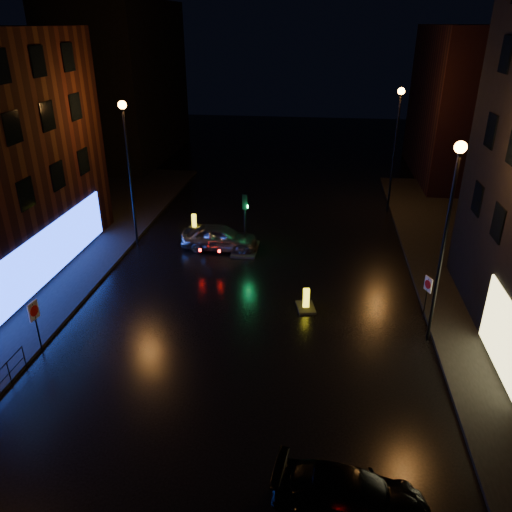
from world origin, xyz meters
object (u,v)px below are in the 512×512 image
at_px(dark_sedan, 351,496).
at_px(road_sign_right, 428,288).
at_px(bollard_near, 306,304).
at_px(road_sign_left, 35,315).
at_px(silver_hatchback, 219,237).
at_px(traffic_signal, 245,242).
at_px(bollard_far, 194,225).

distance_m(dark_sedan, road_sign_right, 11.12).
bearing_deg(bollard_near, road_sign_left, -168.34).
xyz_separation_m(silver_hatchback, road_sign_left, (-5.16, -10.97, 1.00)).
relative_size(traffic_signal, bollard_far, 2.86).
height_order(traffic_signal, bollard_near, traffic_signal).
distance_m(dark_sedan, bollard_far, 21.79).
bearing_deg(road_sign_right, road_sign_left, -8.30).
xyz_separation_m(dark_sedan, road_sign_left, (-12.12, 5.77, 1.13)).
relative_size(traffic_signal, road_sign_left, 1.48).
distance_m(bollard_far, road_sign_left, 14.33).
height_order(traffic_signal, silver_hatchback, traffic_signal).
height_order(traffic_signal, dark_sedan, traffic_signal).
height_order(dark_sedan, road_sign_right, road_sign_right).
distance_m(traffic_signal, road_sign_right, 11.12).
distance_m(traffic_signal, bollard_far, 4.84).
bearing_deg(road_sign_right, traffic_signal, -59.51).
bearing_deg(road_sign_left, dark_sedan, -18.17).
bearing_deg(road_sign_left, traffic_signal, 65.92).
relative_size(bollard_far, road_sign_right, 0.58).
distance_m(traffic_signal, bollard_near, 7.24).
distance_m(silver_hatchback, road_sign_left, 12.16).
xyz_separation_m(traffic_signal, bollard_far, (-3.81, 2.98, -0.29)).
xyz_separation_m(silver_hatchback, dark_sedan, (6.96, -16.74, -0.13)).
height_order(bollard_far, road_sign_right, road_sign_right).
bearing_deg(road_sign_left, bollard_near, 31.96).
bearing_deg(bollard_far, bollard_near, -40.75).
xyz_separation_m(road_sign_left, road_sign_right, (15.79, 4.68, -0.19)).
relative_size(bollard_far, road_sign_left, 0.52).
bearing_deg(bollard_near, dark_sedan, -94.25).
distance_m(bollard_near, road_sign_left, 11.64).
bearing_deg(silver_hatchback, bollard_far, 37.32).
bearing_deg(traffic_signal, road_sign_right, -34.71).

